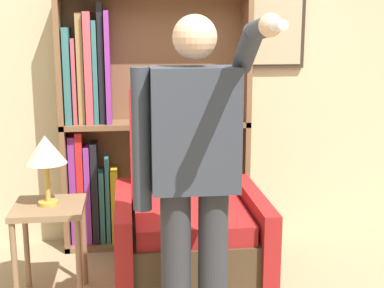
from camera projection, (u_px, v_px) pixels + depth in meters
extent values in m
cube|color=beige|center=(150.00, 66.00, 4.17)|extent=(8.00, 0.06, 2.80)
cube|color=#33281E|center=(275.00, 32.00, 4.18)|extent=(0.46, 0.04, 0.55)
cube|color=tan|center=(276.00, 32.00, 4.16)|extent=(0.40, 0.01, 0.49)
cube|color=brown|center=(63.00, 126.00, 4.00)|extent=(0.04, 0.28, 1.93)
cube|color=brown|center=(245.00, 122.00, 4.17)|extent=(0.04, 0.28, 1.93)
cube|color=brown|center=(155.00, 121.00, 4.22)|extent=(1.43, 0.01, 1.93)
cube|color=brown|center=(158.00, 240.00, 4.29)|extent=(1.43, 0.28, 0.04)
cube|color=brown|center=(156.00, 124.00, 4.09)|extent=(1.43, 0.28, 0.04)
cube|color=purple|center=(74.00, 190.00, 4.12)|extent=(0.05, 0.16, 0.85)
cube|color=red|center=(81.00, 188.00, 4.12)|extent=(0.05, 0.18, 0.88)
cube|color=purple|center=(88.00, 195.00, 4.14)|extent=(0.04, 0.19, 0.77)
cube|color=black|center=(95.00, 193.00, 4.14)|extent=(0.05, 0.18, 0.79)
cube|color=#337070|center=(102.00, 206.00, 4.17)|extent=(0.04, 0.15, 0.57)
cube|color=#337070|center=(108.00, 199.00, 4.16)|extent=(0.03, 0.17, 0.69)
cube|color=gold|center=(115.00, 205.00, 4.18)|extent=(0.05, 0.22, 0.58)
cube|color=#337070|center=(68.00, 76.00, 3.93)|extent=(0.05, 0.23, 0.70)
cube|color=#BC4C56|center=(75.00, 81.00, 3.95)|extent=(0.03, 0.19, 0.63)
cube|color=#9E7A47|center=(81.00, 69.00, 3.93)|extent=(0.05, 0.16, 0.81)
cube|color=#BC4C56|center=(89.00, 69.00, 3.94)|extent=(0.05, 0.23, 0.81)
cube|color=#337070|center=(96.00, 73.00, 3.95)|extent=(0.03, 0.21, 0.75)
cube|color=black|center=(101.00, 64.00, 3.94)|extent=(0.04, 0.17, 0.88)
cube|color=purple|center=(108.00, 68.00, 3.95)|extent=(0.04, 0.23, 0.82)
cube|color=#4C3823|center=(190.00, 260.00, 3.43)|extent=(0.73, 0.82, 0.46)
cube|color=#A31E1E|center=(191.00, 219.00, 3.33)|extent=(0.69, 0.70, 0.12)
cube|color=#A31E1E|center=(184.00, 165.00, 3.67)|extent=(0.73, 0.16, 1.07)
cube|color=#A31E1E|center=(125.00, 248.00, 3.36)|extent=(0.10, 0.90, 0.66)
cube|color=#A31E1E|center=(254.00, 242.00, 3.45)|extent=(0.10, 0.90, 0.66)
cylinder|color=#2D2D33|center=(176.00, 278.00, 2.67)|extent=(0.15, 0.15, 0.92)
cylinder|color=#2D2D33|center=(213.00, 276.00, 2.69)|extent=(0.15, 0.15, 0.92)
cube|color=#333842|center=(195.00, 129.00, 2.52)|extent=(0.42, 0.24, 0.59)
sphere|color=#DBAD89|center=(195.00, 37.00, 2.43)|extent=(0.21, 0.21, 0.21)
cylinder|color=#333842|center=(141.00, 140.00, 2.50)|extent=(0.09, 0.09, 0.68)
cylinder|color=#333842|center=(248.00, 50.00, 2.36)|extent=(0.09, 0.28, 0.23)
cylinder|color=#333842|center=(262.00, 28.00, 2.10)|extent=(0.08, 0.27, 0.10)
sphere|color=#DBAD89|center=(270.00, 25.00, 1.98)|extent=(0.09, 0.09, 0.09)
cylinder|color=white|center=(277.00, 25.00, 1.88)|extent=(0.04, 0.15, 0.04)
cube|color=#846647|center=(49.00, 208.00, 3.27)|extent=(0.43, 0.43, 0.04)
cylinder|color=#846647|center=(15.00, 270.00, 3.14)|extent=(0.04, 0.04, 0.59)
cylinder|color=#846647|center=(79.00, 266.00, 3.18)|extent=(0.04, 0.04, 0.59)
cylinder|color=#846647|center=(26.00, 245.00, 3.50)|extent=(0.04, 0.04, 0.59)
cylinder|color=#846647|center=(84.00, 242.00, 3.54)|extent=(0.04, 0.04, 0.59)
cylinder|color=gold|center=(48.00, 203.00, 3.27)|extent=(0.12, 0.12, 0.02)
cylinder|color=gold|center=(47.00, 182.00, 3.24)|extent=(0.03, 0.03, 0.24)
cone|color=beige|center=(45.00, 150.00, 3.20)|extent=(0.25, 0.25, 0.17)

